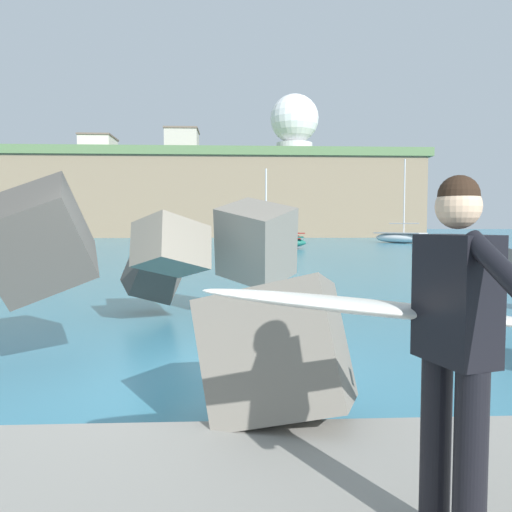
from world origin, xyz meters
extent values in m
plane|color=teal|center=(0.00, 0.00, 0.00)|extent=(400.00, 400.00, 0.00)
cube|color=#4C4944|center=(-1.17, 4.48, 0.74)|extent=(1.34, 1.20, 1.16)
cube|color=slate|center=(0.89, 3.42, 1.47)|extent=(1.54, 1.83, 1.68)
cube|color=gray|center=(-0.55, 2.68, 1.43)|extent=(1.32, 1.51, 1.18)
cube|color=#4C4944|center=(-1.84, 0.36, 1.64)|extent=(1.54, 1.59, 1.64)
cube|color=slate|center=(0.86, -1.48, 0.72)|extent=(1.48, 1.54, 1.43)
cylinder|color=black|center=(1.54, -3.50, 0.69)|extent=(0.15, 0.15, 0.90)
cylinder|color=black|center=(1.47, -3.27, 0.69)|extent=(0.15, 0.15, 0.90)
cube|color=black|center=(1.51, -3.39, 1.44)|extent=(0.32, 0.43, 0.60)
sphere|color=#DBB28E|center=(1.51, -3.39, 1.87)|extent=(0.21, 0.21, 0.21)
sphere|color=black|center=(1.51, -3.39, 1.92)|extent=(0.19, 0.19, 0.19)
cylinder|color=black|center=(1.44, -3.15, 1.40)|extent=(0.09, 0.09, 0.56)
ellipsoid|color=white|center=(1.32, -3.11, 1.34)|extent=(2.11, 0.92, 0.37)
ellipsoid|color=#1E6656|center=(-16.32, 43.02, 0.51)|extent=(2.96, 5.36, 1.01)
cube|color=#164C41|center=(-16.32, 43.02, 0.97)|extent=(2.72, 4.93, 0.10)
cube|color=#33383D|center=(-16.42, 42.65, 1.57)|extent=(1.36, 1.74, 1.12)
cube|color=#334C5B|center=(-16.42, 42.65, 2.19)|extent=(1.22, 1.57, 0.12)
ellipsoid|color=#1E6656|center=(3.36, 31.52, 0.45)|extent=(5.31, 2.03, 0.90)
cube|color=#164C41|center=(3.36, 31.52, 0.86)|extent=(4.88, 1.87, 0.10)
cylinder|color=silver|center=(2.98, 31.56, 3.42)|extent=(0.12, 0.12, 5.02)
cylinder|color=silver|center=(2.98, 31.56, 1.80)|extent=(3.10, 0.39, 0.08)
ellipsoid|color=white|center=(16.74, 42.26, 0.51)|extent=(4.89, 5.25, 1.02)
cube|color=#ACACAC|center=(16.74, 42.26, 0.98)|extent=(4.50, 4.83, 0.10)
cylinder|color=silver|center=(17.00, 41.96, 4.54)|extent=(0.12, 0.12, 7.03)
cylinder|color=silver|center=(17.00, 41.96, 1.92)|extent=(2.15, 2.47, 0.08)
ellipsoid|color=maroon|center=(5.58, 43.86, 0.50)|extent=(4.16, 4.97, 1.00)
cube|color=maroon|center=(5.58, 43.86, 0.96)|extent=(3.83, 4.57, 0.10)
cube|color=#33383D|center=(5.77, 43.57, 1.65)|extent=(1.73, 1.80, 1.29)
cube|color=#334C5B|center=(5.77, 43.57, 2.36)|extent=(1.56, 1.62, 0.12)
sphere|color=silver|center=(14.81, 31.66, 0.22)|extent=(0.44, 0.44, 0.44)
cube|color=#847056|center=(-7.88, 81.23, 5.62)|extent=(70.82, 36.65, 11.23)
cube|color=#567547|center=(-7.88, 81.23, 11.83)|extent=(72.24, 37.38, 1.20)
cylinder|color=silver|center=(10.71, 77.23, 13.80)|extent=(5.89, 5.89, 2.74)
sphere|color=white|center=(10.71, 77.23, 19.13)|extent=(7.91, 7.91, 7.91)
cube|color=beige|center=(-23.88, 88.02, 15.00)|extent=(5.50, 7.36, 5.13)
cube|color=#66564C|center=(-23.88, 88.02, 17.72)|extent=(5.78, 7.73, 0.30)
cube|color=#B2ADA3|center=(-8.45, 85.67, 15.45)|extent=(5.63, 6.63, 6.03)
cube|color=#66564C|center=(-8.45, 85.67, 18.62)|extent=(5.92, 6.96, 0.30)
camera|label=1|loc=(0.46, -5.67, 1.79)|focal=35.18mm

